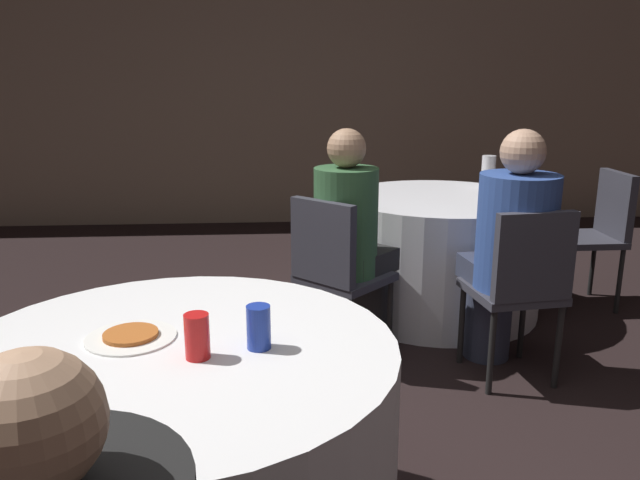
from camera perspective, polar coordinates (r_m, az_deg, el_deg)
The scene contains 14 objects.
wall_back at distance 6.28m, azimuth -4.57°, elevation 14.25°, with size 16.00×0.06×2.80m.
table_near at distance 1.96m, azimuth -12.62°, elevation -19.31°, with size 1.25×1.25×0.73m.
table_far at distance 4.01m, azimuth 10.78°, elevation -1.22°, with size 1.25×1.25×0.73m.
chair_far_east at distance 4.35m, azimuth 24.16°, elevation 1.23°, with size 0.41×0.40×0.87m.
chair_far_south at distance 3.07m, azimuth 17.99°, elevation -3.45°, with size 0.45×0.45×0.87m.
chair_far_southwest at distance 3.15m, azimuth 1.32°, elevation -2.27°, with size 0.57×0.57×0.87m.
person_green_jacket at distance 3.24m, azimuth 3.11°, elevation -0.35°, with size 0.46×0.46×1.21m.
person_blue_shirt at distance 3.17m, azimuth 16.87°, elevation -0.88°, with size 0.40×0.53×1.22m.
pizza_plate_near at distance 1.86m, azimuth -16.91°, elevation -8.40°, with size 0.25×0.25×0.02m.
soda_can_red at distance 1.68m, azimuth -11.17°, elevation -8.63°, with size 0.07×0.07×0.12m.
soda_can_blue at distance 1.71m, azimuth -5.58°, elevation -7.93°, with size 0.07×0.07×0.12m.
soda_can_silver at distance 1.59m, azimuth -25.58°, elevation -11.32°, with size 0.07×0.07×0.12m.
bottle_far at distance 4.30m, azimuth 15.13°, elevation 6.05°, with size 0.09×0.09×0.21m.
cup_far at distance 3.92m, azimuth 16.04°, elevation 4.25°, with size 0.08×0.08×0.09m.
Camera 1 is at (0.06, -1.64, 1.45)m, focal length 35.00 mm.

